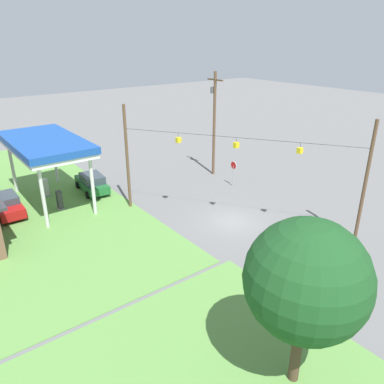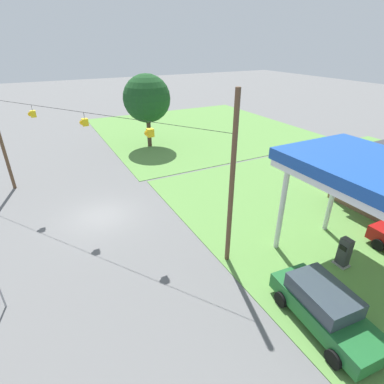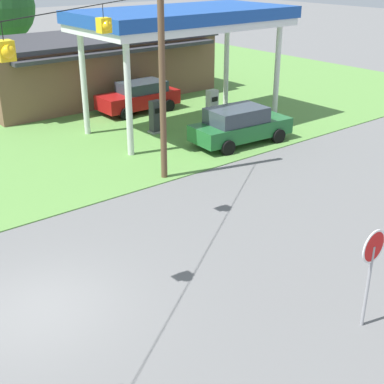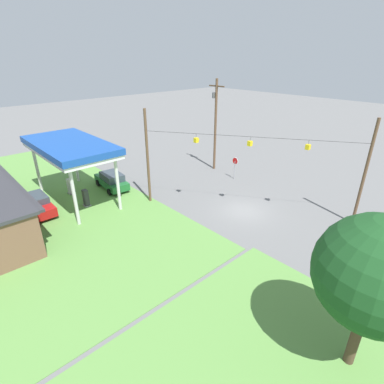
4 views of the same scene
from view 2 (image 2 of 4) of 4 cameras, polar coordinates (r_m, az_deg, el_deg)
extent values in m
plane|color=slate|center=(20.55, -17.04, -4.50)|extent=(160.00, 160.00, 0.00)
cube|color=#5B8E42|center=(39.67, 1.21, 11.92)|extent=(24.00, 24.00, 0.04)
cylinder|color=silver|center=(16.34, 16.69, -3.26)|extent=(0.28, 0.28, 4.81)
cylinder|color=silver|center=(19.03, 25.23, -0.37)|extent=(0.28, 0.28, 4.81)
cube|color=gray|center=(17.54, 26.49, -12.20)|extent=(0.71, 0.56, 0.12)
cube|color=#333338|center=(17.08, 27.04, -10.09)|extent=(0.55, 0.40, 1.49)
cube|color=black|center=(16.76, 26.81, -9.52)|extent=(0.39, 0.03, 0.24)
cube|color=#1E602D|center=(13.83, 24.01, -20.17)|extent=(4.86, 2.23, 0.71)
cube|color=#333D47|center=(13.47, 23.71, -17.40)|extent=(2.73, 1.91, 0.67)
cylinder|color=black|center=(14.14, 31.10, -23.04)|extent=(0.70, 0.27, 0.68)
cylinder|color=black|center=(13.00, 25.39, -26.81)|extent=(0.70, 0.27, 0.68)
cylinder|color=black|center=(15.27, 22.40, -16.38)|extent=(0.70, 0.27, 0.68)
cylinder|color=black|center=(14.23, 16.59, -19.02)|extent=(0.70, 0.27, 0.68)
cylinder|color=black|center=(19.45, 31.94, -8.55)|extent=(0.68, 0.23, 0.68)
cylinder|color=brown|center=(13.96, 7.58, 1.31)|extent=(0.24, 0.24, 8.66)
cylinder|color=black|center=(18.13, -19.97, 14.08)|extent=(14.79, 10.02, 0.02)
cylinder|color=black|center=(21.63, -28.22, 13.96)|extent=(0.02, 0.02, 0.35)
cube|color=yellow|center=(21.70, -28.00, 13.01)|extent=(0.32, 0.32, 0.40)
sphere|color=yellow|center=(21.70, -28.45, 12.91)|extent=(0.28, 0.28, 0.28)
cylinder|color=black|center=(18.16, -19.88, 13.54)|extent=(0.02, 0.02, 0.35)
cube|color=yellow|center=(18.24, -19.69, 12.41)|extent=(0.32, 0.32, 0.40)
sphere|color=yellow|center=(18.22, -20.22, 12.31)|extent=(0.28, 0.28, 0.28)
cylinder|color=black|center=(15.22, -8.05, 12.48)|extent=(0.02, 0.02, 0.35)
cube|color=yellow|center=(15.31, -7.96, 11.13)|extent=(0.32, 0.32, 0.40)
sphere|color=yellow|center=(15.26, -8.57, 11.03)|extent=(0.28, 0.28, 0.28)
cylinder|color=#4C3828|center=(32.83, -8.18, 11.23)|extent=(0.44, 0.44, 3.12)
sphere|color=#19471E|center=(32.08, -8.60, 17.21)|extent=(4.80, 4.80, 4.80)
camera|label=1|loc=(42.18, 2.58, 31.17)|focal=35.00mm
camera|label=3|loc=(23.17, -49.72, 11.84)|focal=50.00mm
camera|label=4|loc=(38.67, 8.10, 30.36)|focal=28.00mm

